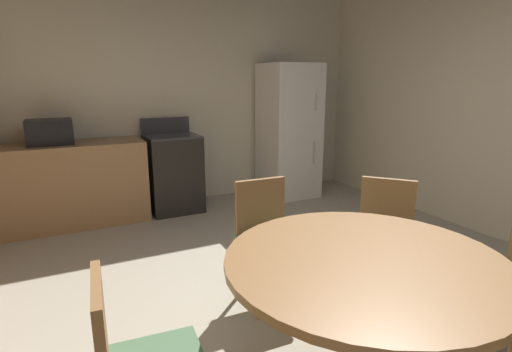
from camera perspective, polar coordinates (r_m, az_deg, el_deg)
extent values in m
plane|color=#A89E89|center=(2.81, 6.25, -20.29)|extent=(14.00, 14.00, 0.00)
cube|color=beige|center=(5.21, -12.31, 11.03)|extent=(5.44, 0.12, 2.70)
cube|color=#9E754C|center=(4.78, -27.36, -1.36)|extent=(1.98, 0.60, 0.90)
cube|color=black|center=(4.93, -11.70, 0.32)|extent=(0.60, 0.60, 0.90)
cube|color=#38383D|center=(4.84, -11.97, 5.62)|extent=(0.60, 0.60, 0.02)
cube|color=#38383D|center=(5.10, -12.83, 7.11)|extent=(0.60, 0.04, 0.18)
cube|color=white|center=(5.41, 4.68, 6.38)|extent=(0.68, 0.66, 1.76)
cylinder|color=#B2B2B7|center=(5.19, 8.47, 10.40)|extent=(0.02, 0.02, 0.22)
cylinder|color=#B2B2B7|center=(5.26, 8.22, 3.33)|extent=(0.02, 0.02, 0.30)
cube|color=black|center=(4.68, -27.34, 5.60)|extent=(0.44, 0.32, 0.26)
cylinder|color=olive|center=(2.16, 14.61, -20.86)|extent=(0.14, 0.14, 0.72)
cylinder|color=olive|center=(1.97, 15.29, -11.69)|extent=(1.32, 1.32, 0.04)
cube|color=olive|center=(1.67, -21.22, -20.33)|extent=(0.07, 0.38, 0.42)
cylinder|color=olive|center=(2.88, 6.79, -14.42)|extent=(0.03, 0.03, 0.43)
cylinder|color=olive|center=(2.74, 0.44, -15.91)|extent=(0.03, 0.03, 0.43)
cylinder|color=olive|center=(3.14, 3.53, -11.81)|extent=(0.03, 0.03, 0.43)
cylinder|color=olive|center=(3.01, -2.35, -12.98)|extent=(0.03, 0.03, 0.43)
cube|color=#4C704C|center=(2.84, 2.15, -9.51)|extent=(0.41, 0.41, 0.05)
cube|color=olive|center=(2.91, 0.60, -4.44)|extent=(0.38, 0.05, 0.42)
cylinder|color=olive|center=(2.62, 32.64, -19.78)|extent=(0.03, 0.03, 0.43)
cylinder|color=olive|center=(2.80, 27.10, -16.79)|extent=(0.03, 0.03, 0.43)
cylinder|color=olive|center=(3.04, 31.79, -14.97)|extent=(0.03, 0.03, 0.43)
cylinder|color=olive|center=(2.92, 20.33, -14.84)|extent=(0.03, 0.03, 0.43)
cylinder|color=olive|center=(2.94, 13.52, -14.09)|extent=(0.03, 0.03, 0.43)
cylinder|color=olive|center=(3.22, 20.66, -12.05)|extent=(0.03, 0.03, 0.43)
cylinder|color=olive|center=(3.24, 14.56, -11.41)|extent=(0.03, 0.03, 0.43)
cube|color=#4C704C|center=(2.98, 17.59, -9.00)|extent=(0.56, 0.56, 0.05)
cube|color=olive|center=(3.08, 18.21, -4.15)|extent=(0.28, 0.31, 0.42)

